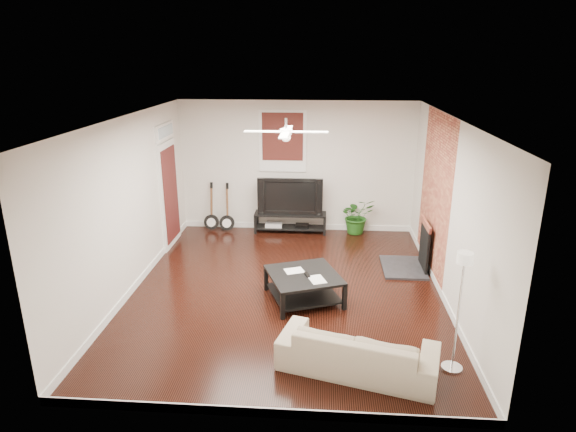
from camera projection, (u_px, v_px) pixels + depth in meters
name	position (u px, v px, depth m)	size (l,w,h in m)	color
room	(286.00, 209.00, 7.63)	(5.01, 6.01, 2.81)	black
brick_accent	(435.00, 195.00, 8.40)	(0.02, 2.20, 2.80)	#9C3F32
fireplace	(413.00, 245.00, 8.72)	(0.80, 1.10, 0.92)	black
window_back	(283.00, 141.00, 10.29)	(1.00, 0.06, 1.30)	#3E1811
door_left	(169.00, 185.00, 9.64)	(0.08, 1.00, 2.50)	white
tv_stand	(290.00, 222.00, 10.64)	(1.54, 0.41, 0.43)	black
tv	(290.00, 195.00, 10.47)	(1.38, 0.18, 0.80)	black
coffee_table	(304.00, 287.00, 7.69)	(1.04, 1.04, 0.44)	black
sofa	(358.00, 350.00, 5.94)	(1.91, 0.74, 0.56)	#C2AC92
floor_lamp	(458.00, 313.00, 5.80)	(0.26, 0.26, 1.56)	silver
potted_plant	(357.00, 216.00, 10.52)	(0.71, 0.62, 0.79)	#1F5618
guitar_left	(211.00, 207.00, 10.63)	(0.33, 0.23, 1.06)	black
guitar_right	(226.00, 208.00, 10.58)	(0.33, 0.23, 1.06)	black
ceiling_fan	(286.00, 132.00, 7.25)	(1.24, 1.24, 0.32)	white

